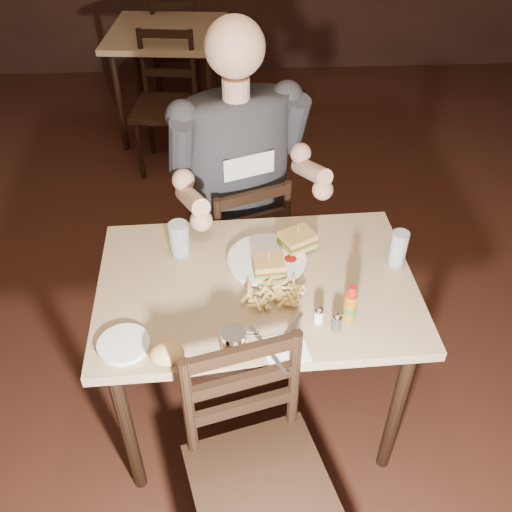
{
  "coord_description": "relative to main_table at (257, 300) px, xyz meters",
  "views": [
    {
      "loc": [
        0.05,
        -1.75,
        2.16
      ],
      "look_at": [
        0.13,
        -0.22,
        0.85
      ],
      "focal_mm": 40.0,
      "sensor_mm": 36.0,
      "label": 1
    }
  ],
  "objects": [
    {
      "name": "diner",
      "position": [
        -0.03,
        0.57,
        0.29
      ],
      "size": [
        0.74,
        0.66,
        1.06
      ],
      "primitive_type": null,
      "rotation": [
        0.0,
        0.0,
        0.35
      ],
      "color": "#2B2C30",
      "rests_on": "chair_far"
    },
    {
      "name": "main_table",
      "position": [
        0.0,
        0.0,
        0.0
      ],
      "size": [
        1.15,
        0.79,
        0.77
      ],
      "rotation": [
        0.0,
        0.0,
        0.04
      ],
      "color": "tan",
      "rests_on": "ground"
    },
    {
      "name": "glass_left",
      "position": [
        -0.28,
        0.18,
        0.16
      ],
      "size": [
        0.08,
        0.08,
        0.14
      ],
      "primitive_type": "cylinder",
      "rotation": [
        0.0,
        0.0,
        0.04
      ],
      "color": "silver",
      "rests_on": "main_table"
    },
    {
      "name": "pepper_shaker",
      "position": [
        0.25,
        -0.24,
        0.12
      ],
      "size": [
        0.03,
        0.03,
        0.06
      ],
      "primitive_type": null,
      "rotation": [
        0.0,
        0.0,
        0.04
      ],
      "color": "#38332D",
      "rests_on": "main_table"
    },
    {
      "name": "room_shell",
      "position": [
        -0.13,
        0.27,
        0.72
      ],
      "size": [
        7.0,
        7.0,
        7.0
      ],
      "color": "black",
      "rests_on": "ground"
    },
    {
      "name": "ketchup_dollop",
      "position": [
        0.13,
        0.1,
        0.11
      ],
      "size": [
        0.05,
        0.05,
        0.01
      ],
      "primitive_type": "ellipsoid",
      "rotation": [
        0.0,
        0.0,
        0.04
      ],
      "color": "maroon",
      "rests_on": "dinner_plate"
    },
    {
      "name": "sandwich_right",
      "position": [
        0.16,
        0.17,
        0.16
      ],
      "size": [
        0.15,
        0.14,
        0.1
      ],
      "primitive_type": null,
      "rotation": [
        0.0,
        0.0,
        0.47
      ],
      "color": "gold",
      "rests_on": "dinner_plate"
    },
    {
      "name": "syrup_dispenser",
      "position": [
        -0.09,
        -0.33,
        0.14
      ],
      "size": [
        0.08,
        0.08,
        0.1
      ],
      "primitive_type": null,
      "rotation": [
        0.0,
        0.0,
        0.04
      ],
      "color": "#935411",
      "rests_on": "main_table"
    },
    {
      "name": "glass_right",
      "position": [
        0.52,
        0.07,
        0.16
      ],
      "size": [
        0.06,
        0.06,
        0.14
      ],
      "primitive_type": "cylinder",
      "rotation": [
        0.0,
        0.0,
        0.04
      ],
      "color": "silver",
      "rests_on": "main_table"
    },
    {
      "name": "side_plate",
      "position": [
        -0.44,
        -0.27,
        0.09
      ],
      "size": [
        0.17,
        0.17,
        0.01
      ],
      "primitive_type": "cylinder",
      "rotation": [
        0.0,
        0.0,
        0.04
      ],
      "color": "white",
      "rests_on": "main_table"
    },
    {
      "name": "hot_sauce",
      "position": [
        0.3,
        -0.19,
        0.16
      ],
      "size": [
        0.05,
        0.05,
        0.14
      ],
      "primitive_type": null,
      "rotation": [
        0.0,
        0.0,
        0.04
      ],
      "color": "#935411",
      "rests_on": "main_table"
    },
    {
      "name": "sandwich_left",
      "position": [
        0.04,
        0.03,
        0.15
      ],
      "size": [
        0.11,
        0.1,
        0.1
      ],
      "primitive_type": null,
      "rotation": [
        0.0,
        0.0,
        0.08
      ],
      "color": "gold",
      "rests_on": "dinner_plate"
    },
    {
      "name": "bread_roll",
      "position": [
        -0.29,
        -0.35,
        0.13
      ],
      "size": [
        0.11,
        0.09,
        0.06
      ],
      "primitive_type": "ellipsoid",
      "rotation": [
        0.0,
        0.0,
        0.04
      ],
      "color": "tan",
      "rests_on": "side_plate"
    },
    {
      "name": "chair_near",
      "position": [
        -0.02,
        -0.6,
        -0.23
      ],
      "size": [
        0.53,
        0.55,
        0.91
      ],
      "primitive_type": null,
      "rotation": [
        0.0,
        0.0,
        0.26
      ],
      "color": "black",
      "rests_on": "ground"
    },
    {
      "name": "knife",
      "position": [
        0.02,
        -0.32,
        0.09
      ],
      "size": [
        0.11,
        0.21,
        0.01
      ],
      "primitive_type": "cube",
      "rotation": [
        0.0,
        0.0,
        0.47
      ],
      "color": "silver",
      "rests_on": "napkin"
    },
    {
      "name": "fork",
      "position": [
        0.1,
        -0.23,
        0.09
      ],
      "size": [
        0.1,
        0.14,
        0.0
      ],
      "primitive_type": "cube",
      "rotation": [
        0.0,
        0.0,
        -0.6
      ],
      "color": "silver",
      "rests_on": "napkin"
    },
    {
      "name": "bg_chair_far",
      "position": [
        -0.49,
        3.16,
        -0.25
      ],
      "size": [
        0.46,
        0.49,
        0.85
      ],
      "primitive_type": null,
      "rotation": [
        0.0,
        0.0,
        3.32
      ],
      "color": "black",
      "rests_on": "ground"
    },
    {
      "name": "salt_shaker",
      "position": [
        0.19,
        -0.2,
        0.12
      ],
      "size": [
        0.03,
        0.03,
        0.06
      ],
      "primitive_type": null,
      "rotation": [
        0.0,
        0.0,
        0.04
      ],
      "color": "white",
      "rests_on": "main_table"
    },
    {
      "name": "fries_pile",
      "position": [
        0.05,
        -0.09,
        0.12
      ],
      "size": [
        0.26,
        0.18,
        0.04
      ],
      "primitive_type": null,
      "rotation": [
        0.0,
        0.0,
        0.04
      ],
      "color": "#F5D170",
      "rests_on": "dinner_plate"
    },
    {
      "name": "chair_far",
      "position": [
        -0.05,
        0.62,
        -0.26
      ],
      "size": [
        0.52,
        0.54,
        0.85
      ],
      "primitive_type": null,
      "rotation": [
        0.0,
        0.0,
        3.49
      ],
      "color": "black",
      "rests_on": "ground"
    },
    {
      "name": "bg_chair_near",
      "position": [
        -0.49,
        2.06,
        -0.23
      ],
      "size": [
        0.47,
        0.5,
        0.9
      ],
      "primitive_type": null,
      "rotation": [
        0.0,
        0.0,
        -0.12
      ],
      "color": "black",
      "rests_on": "ground"
    },
    {
      "name": "napkin",
      "position": [
        0.07,
        -0.31,
        0.09
      ],
      "size": [
        0.16,
        0.15,
        0.0
      ],
      "primitive_type": "cube",
      "rotation": [
        0.0,
        0.0,
        0.19
      ],
      "color": "white",
      "rests_on": "main_table"
    },
    {
      "name": "bg_table",
      "position": [
        -0.49,
        2.61,
        -0.0
      ],
      "size": [
        0.87,
        0.87,
        0.77
      ],
      "rotation": [
        0.0,
        0.0,
        -0.1
      ],
      "color": "tan",
      "rests_on": "ground"
    },
    {
      "name": "dinner_plate",
      "position": [
        0.04,
        0.1,
        0.1
      ],
      "size": [
        0.29,
        0.29,
        0.02
      ],
      "primitive_type": "cylinder",
      "rotation": [
        0.0,
        0.0,
        0.04
      ],
      "color": "white",
      "rests_on": "main_table"
    }
  ]
}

